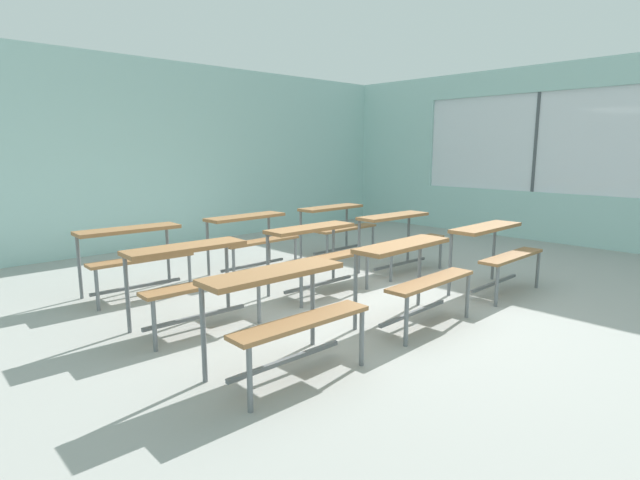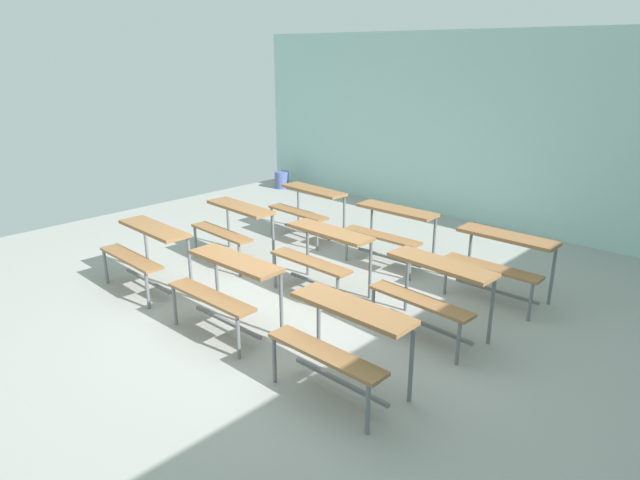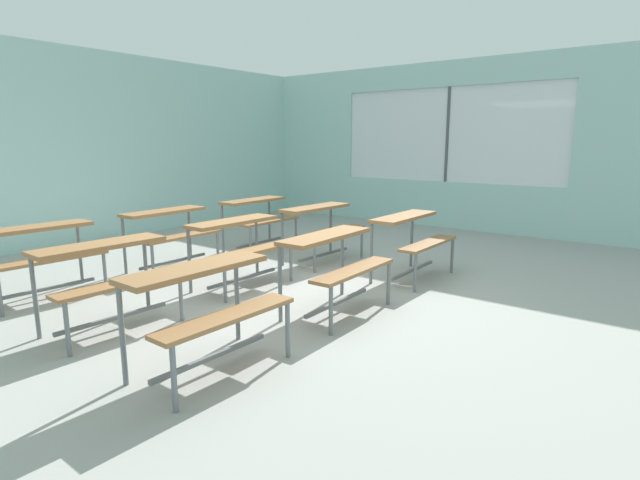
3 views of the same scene
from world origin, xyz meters
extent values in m
cube|color=#9E9E99|center=(0.00, 0.00, -0.03)|extent=(10.00, 9.00, 0.05)
cube|color=#A8D1CC|center=(0.00, 4.50, 1.50)|extent=(10.00, 0.12, 3.00)
cube|color=olive|center=(-1.65, -0.55, 0.72)|extent=(1.11, 0.34, 0.04)
cube|color=olive|center=(-1.66, -0.87, 0.44)|extent=(1.10, 0.24, 0.03)
cylinder|color=slate|center=(-2.15, -0.40, 0.36)|extent=(0.04, 0.04, 0.72)
cylinder|color=slate|center=(-1.15, -0.42, 0.36)|extent=(0.04, 0.04, 0.72)
cylinder|color=slate|center=(-2.16, -0.95, 0.22)|extent=(0.04, 0.04, 0.44)
cylinder|color=slate|center=(-1.16, -0.97, 0.22)|extent=(0.04, 0.04, 0.44)
cube|color=slate|center=(-1.65, -0.69, 0.10)|extent=(1.00, 0.05, 0.03)
cube|color=olive|center=(-0.13, -0.55, 0.72)|extent=(1.11, 0.35, 0.04)
cube|color=olive|center=(-0.12, -0.87, 0.44)|extent=(1.11, 0.25, 0.03)
cylinder|color=slate|center=(-0.63, -0.43, 0.36)|extent=(0.04, 0.04, 0.72)
cylinder|color=slate|center=(0.37, -0.40, 0.36)|extent=(0.04, 0.04, 0.72)
cylinder|color=slate|center=(-0.62, -0.98, 0.22)|extent=(0.04, 0.04, 0.44)
cylinder|color=slate|center=(0.38, -0.95, 0.22)|extent=(0.04, 0.04, 0.44)
cube|color=slate|center=(-0.13, -0.69, 0.10)|extent=(1.00, 0.06, 0.03)
cube|color=olive|center=(1.40, -0.57, 0.72)|extent=(1.10, 0.33, 0.04)
cube|color=olive|center=(1.40, -0.89, 0.44)|extent=(1.10, 0.23, 0.03)
cylinder|color=slate|center=(0.90, -0.43, 0.36)|extent=(0.04, 0.04, 0.72)
cylinder|color=slate|center=(1.90, -0.42, 0.36)|extent=(0.04, 0.04, 0.72)
cylinder|color=slate|center=(0.90, -0.98, 0.22)|extent=(0.04, 0.04, 0.44)
cylinder|color=slate|center=(1.90, -0.97, 0.22)|extent=(0.04, 0.04, 0.44)
cube|color=slate|center=(1.40, -0.71, 0.10)|extent=(1.00, 0.04, 0.03)
cube|color=olive|center=(-1.64, 0.73, 0.72)|extent=(1.11, 0.36, 0.04)
cube|color=olive|center=(-1.65, 0.41, 0.44)|extent=(1.11, 0.26, 0.03)
cylinder|color=slate|center=(-2.14, 0.89, 0.36)|extent=(0.04, 0.04, 0.72)
cylinder|color=slate|center=(-1.14, 0.85, 0.36)|extent=(0.04, 0.04, 0.72)
cylinder|color=slate|center=(-2.16, 0.34, 0.22)|extent=(0.04, 0.04, 0.44)
cylinder|color=slate|center=(-1.16, 0.30, 0.22)|extent=(0.04, 0.04, 0.44)
cube|color=slate|center=(-1.65, 0.59, 0.10)|extent=(1.00, 0.07, 0.03)
cube|color=olive|center=(-0.07, 0.77, 0.72)|extent=(1.10, 0.33, 0.04)
cube|color=olive|center=(-0.08, 0.45, 0.44)|extent=(1.10, 0.23, 0.03)
cylinder|color=slate|center=(-0.57, 0.92, 0.36)|extent=(0.04, 0.04, 0.72)
cylinder|color=slate|center=(0.43, 0.91, 0.36)|extent=(0.04, 0.04, 0.72)
cylinder|color=slate|center=(-0.58, 0.37, 0.22)|extent=(0.04, 0.04, 0.44)
cylinder|color=slate|center=(0.42, 0.36, 0.22)|extent=(0.04, 0.04, 0.44)
cube|color=slate|center=(-0.07, 0.63, 0.10)|extent=(1.00, 0.04, 0.03)
cube|color=olive|center=(1.41, 0.76, 0.72)|extent=(1.11, 0.37, 0.04)
cube|color=olive|center=(1.39, 0.44, 0.44)|extent=(1.11, 0.27, 0.03)
cylinder|color=slate|center=(0.91, 0.93, 0.36)|extent=(0.04, 0.04, 0.72)
cylinder|color=slate|center=(1.91, 0.88, 0.36)|extent=(0.04, 0.04, 0.72)
cylinder|color=slate|center=(0.89, 0.38, 0.22)|extent=(0.04, 0.04, 0.44)
cylinder|color=slate|center=(1.89, 0.33, 0.22)|extent=(0.04, 0.04, 0.44)
cube|color=slate|center=(1.40, 0.62, 0.10)|extent=(1.00, 0.07, 0.03)
cube|color=olive|center=(-1.59, 2.08, 0.72)|extent=(1.11, 0.37, 0.04)
cube|color=olive|center=(-1.61, 1.76, 0.44)|extent=(1.11, 0.27, 0.03)
cylinder|color=slate|center=(-2.09, 2.24, 0.36)|extent=(0.04, 0.04, 0.72)
cylinder|color=slate|center=(-1.09, 2.20, 0.36)|extent=(0.04, 0.04, 0.72)
cylinder|color=slate|center=(-2.11, 1.69, 0.22)|extent=(0.04, 0.04, 0.44)
cylinder|color=slate|center=(-1.11, 1.65, 0.22)|extent=(0.04, 0.04, 0.44)
cube|color=slate|center=(-1.60, 1.94, 0.10)|extent=(1.00, 0.07, 0.03)
cube|color=olive|center=(-0.05, 2.05, 0.72)|extent=(1.11, 0.35, 0.04)
cube|color=olive|center=(-0.04, 1.73, 0.44)|extent=(1.11, 0.25, 0.03)
cylinder|color=slate|center=(-0.56, 2.18, 0.36)|extent=(0.04, 0.04, 0.72)
cylinder|color=slate|center=(0.44, 2.20, 0.36)|extent=(0.04, 0.04, 0.72)
cylinder|color=slate|center=(-0.54, 1.63, 0.22)|extent=(0.04, 0.04, 0.44)
cylinder|color=slate|center=(0.46, 1.65, 0.22)|extent=(0.04, 0.04, 0.44)
cube|color=slate|center=(-0.05, 1.91, 0.10)|extent=(1.00, 0.06, 0.03)
cube|color=olive|center=(1.49, 2.01, 0.72)|extent=(1.11, 0.34, 0.04)
cube|color=olive|center=(1.49, 1.69, 0.44)|extent=(1.10, 0.24, 0.03)
cylinder|color=slate|center=(0.98, 2.14, 0.36)|extent=(0.04, 0.04, 0.72)
cylinder|color=slate|center=(1.98, 2.16, 0.36)|extent=(0.04, 0.04, 0.72)
cylinder|color=slate|center=(0.99, 1.59, 0.22)|extent=(0.04, 0.04, 0.44)
cylinder|color=slate|center=(1.99, 1.61, 0.22)|extent=(0.04, 0.04, 0.44)
cube|color=slate|center=(1.49, 1.87, 0.10)|extent=(1.00, 0.05, 0.03)
cylinder|color=#51609E|center=(-4.24, 3.87, 0.17)|extent=(0.29, 0.29, 0.34)
camera|label=1|loc=(-3.80, -3.30, 1.60)|focal=28.00mm
camera|label=2|loc=(3.99, -3.69, 2.69)|focal=31.09mm
camera|label=3|loc=(-3.80, -3.30, 1.60)|focal=28.00mm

